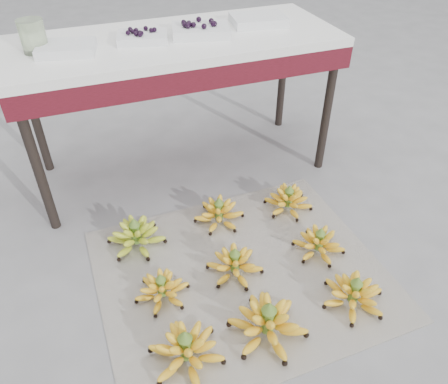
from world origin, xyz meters
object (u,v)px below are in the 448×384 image
object	(u,v)px
bunch_back_right	(288,200)
tray_left	(142,37)
bunch_back_left	(136,236)
tray_right	(200,30)
tray_far_left	(67,48)
glass_jar	(33,36)
bunch_front_left	(186,350)
bunch_back_center	(219,213)
bunch_front_right	(354,294)
vendor_table	(177,54)
bunch_mid_left	(162,289)
bunch_front_center	(268,323)
tray_far_right	(258,20)
bunch_mid_center	(235,264)
newspaper_mat	(241,274)
bunch_mid_right	(319,243)

from	to	relation	value
bunch_back_right	tray_left	distance (m)	1.10
bunch_back_left	tray_right	bearing A→B (deg)	23.56
tray_far_left	glass_jar	size ratio (longest dim) A/B	2.01
bunch_front_left	tray_far_left	bearing A→B (deg)	75.41
tray_right	bunch_back_center	bearing A→B (deg)	-100.57
bunch_front_right	vendor_table	distance (m)	1.42
bunch_back_left	bunch_mid_left	bearing A→B (deg)	-105.96
tray_left	glass_jar	bearing A→B (deg)	176.44
tray_right	bunch_back_right	bearing A→B (deg)	-62.74
bunch_back_left	tray_left	world-z (taller)	tray_left
glass_jar	tray_right	bearing A→B (deg)	-3.27
bunch_front_left	bunch_back_center	bearing A→B (deg)	38.44
bunch_front_left	bunch_mid_left	size ratio (longest dim) A/B	1.53
bunch_front_left	tray_left	world-z (taller)	tray_left
bunch_back_left	vendor_table	distance (m)	0.93
bunch_front_center	tray_far_right	xyz separation A→B (m)	(0.48, 1.26, 0.74)
bunch_back_left	bunch_back_right	world-z (taller)	bunch_back_left
tray_far_left	tray_far_right	distance (m)	0.98
bunch_front_center	vendor_table	size ratio (longest dim) A/B	0.20
bunch_mid_left	tray_left	size ratio (longest dim) A/B	0.91
bunch_back_center	bunch_mid_center	bearing A→B (deg)	-78.85
bunch_front_right	tray_far_left	distance (m)	1.66
newspaper_mat	bunch_mid_left	size ratio (longest dim) A/B	5.14
bunch_mid_right	bunch_back_left	world-z (taller)	bunch_back_left
tray_far_left	glass_jar	distance (m)	0.15
newspaper_mat	bunch_front_right	xyz separation A→B (m)	(0.37, -0.31, 0.06)
bunch_back_right	bunch_mid_left	bearing A→B (deg)	-169.15
newspaper_mat	tray_left	bearing A→B (deg)	100.47
bunch_back_center	tray_right	distance (m)	0.92
bunch_front_left	bunch_back_left	bearing A→B (deg)	71.61
bunch_front_center	tray_far_right	world-z (taller)	tray_far_right
bunch_front_left	bunch_mid_center	distance (m)	0.47
bunch_front_left	tray_right	bearing A→B (deg)	45.80
bunch_back_center	glass_jar	size ratio (longest dim) A/B	2.24
vendor_table	tray_far_left	world-z (taller)	tray_far_left
bunch_mid_center	bunch_back_right	world-z (taller)	same
bunch_mid_center	tray_far_right	world-z (taller)	tray_far_right
glass_jar	bunch_back_center	bearing A→B (deg)	-39.59
bunch_front_center	glass_jar	world-z (taller)	glass_jar
bunch_front_center	glass_jar	distance (m)	1.60
bunch_back_right	tray_right	distance (m)	0.97
bunch_front_center	tray_right	xyz separation A→B (m)	(0.15, 1.20, 0.74)
bunch_mid_right	tray_far_left	size ratio (longest dim) A/B	0.95
tray_far_left	bunch_back_center	bearing A→B (deg)	-42.47
bunch_front_center	bunch_mid_left	xyz separation A→B (m)	(-0.34, 0.32, -0.02)
bunch_mid_left	tray_right	size ratio (longest dim) A/B	0.76
vendor_table	tray_left	xyz separation A→B (m)	(-0.17, -0.01, 0.11)
bunch_mid_center	glass_jar	distance (m)	1.36
bunch_front_left	bunch_mid_center	xyz separation A→B (m)	(0.33, 0.34, -0.01)
tray_left	glass_jar	size ratio (longest dim) A/B	1.87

